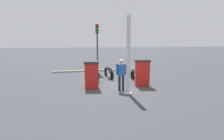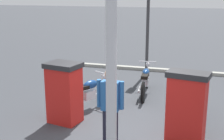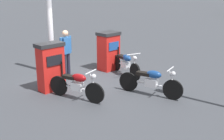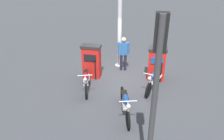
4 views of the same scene
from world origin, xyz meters
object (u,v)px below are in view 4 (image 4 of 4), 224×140
(motorcycle_extra, at_px, (125,103))
(attendant_person, at_px, (123,52))
(fuel_pump_near, at_px, (92,61))
(canopy_support_pole, at_px, (120,31))
(motorcycle_far_pump, at_px, (154,79))
(fuel_pump_far, at_px, (157,63))
(roadside_traffic_light, at_px, (156,79))
(motorcycle_near_pump, at_px, (86,80))

(motorcycle_extra, bearing_deg, attendant_person, -177.98)
(attendant_person, bearing_deg, motorcycle_extra, 2.02)
(fuel_pump_near, xyz_separation_m, attendant_person, (-0.82, 1.44, 0.18))
(fuel_pump_near, height_order, canopy_support_pole, canopy_support_pole)
(motorcycle_far_pump, xyz_separation_m, canopy_support_pole, (-2.34, -1.52, 1.40))
(attendant_person, bearing_deg, fuel_pump_far, 61.27)
(roadside_traffic_light, bearing_deg, fuel_pump_near, -157.63)
(fuel_pump_near, bearing_deg, motorcycle_extra, 29.49)
(fuel_pump_far, bearing_deg, attendant_person, -118.73)
(fuel_pump_near, xyz_separation_m, roadside_traffic_light, (5.16, 2.12, 1.89))
(motorcycle_far_pump, height_order, roadside_traffic_light, roadside_traffic_light)
(fuel_pump_far, height_order, motorcycle_far_pump, fuel_pump_far)
(motorcycle_far_pump, xyz_separation_m, roadside_traffic_light, (4.18, -0.62, 2.22))
(roadside_traffic_light, bearing_deg, attendant_person, -173.48)
(motorcycle_near_pump, height_order, roadside_traffic_light, roadside_traffic_light)
(canopy_support_pole, bearing_deg, motorcycle_far_pump, 33.03)
(fuel_pump_far, distance_m, motorcycle_extra, 3.11)
(fuel_pump_far, relative_size, attendant_person, 0.90)
(canopy_support_pole, bearing_deg, attendant_person, 21.89)
(fuel_pump_near, bearing_deg, canopy_support_pole, 138.27)
(motorcycle_near_pump, bearing_deg, roadside_traffic_light, 29.03)
(attendant_person, distance_m, roadside_traffic_light, 6.26)
(fuel_pump_far, xyz_separation_m, roadside_traffic_light, (5.16, -0.82, 1.91))
(fuel_pump_near, height_order, motorcycle_far_pump, fuel_pump_near)
(attendant_person, bearing_deg, motorcycle_near_pump, -36.53)
(fuel_pump_near, height_order, attendant_person, attendant_person)
(roadside_traffic_light, distance_m, canopy_support_pole, 6.64)
(fuel_pump_far, relative_size, motorcycle_near_pump, 0.80)
(fuel_pump_near, distance_m, attendant_person, 1.67)
(motorcycle_extra, bearing_deg, motorcycle_far_pump, 146.76)
(motorcycle_near_pump, relative_size, attendant_person, 1.13)
(motorcycle_far_pump, height_order, motorcycle_extra, motorcycle_far_pump)
(motorcycle_far_pump, bearing_deg, motorcycle_near_pump, -85.17)
(motorcycle_extra, xyz_separation_m, attendant_person, (-3.59, -0.13, 0.51))
(motorcycle_far_pump, xyz_separation_m, attendant_person, (-1.80, -1.30, 0.51))
(attendant_person, relative_size, roadside_traffic_light, 0.43)
(motorcycle_near_pump, relative_size, canopy_support_pole, 0.49)
(fuel_pump_far, bearing_deg, motorcycle_extra, -26.46)
(fuel_pump_far, xyz_separation_m, motorcycle_extra, (2.77, -1.38, -0.31))
(fuel_pump_far, relative_size, motorcycle_extra, 0.73)
(motorcycle_near_pump, height_order, motorcycle_far_pump, motorcycle_far_pump)
(roadside_traffic_light, bearing_deg, motorcycle_extra, -166.88)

